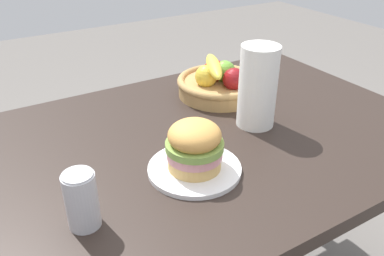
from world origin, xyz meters
The scene contains 6 objects.
dining_table centered at (0.00, 0.00, 0.65)m, with size 1.40×0.90×0.75m.
plate centered at (-0.08, -0.14, 0.76)m, with size 0.23×0.23×0.01m, color white.
sandwich centered at (-0.08, -0.14, 0.82)m, with size 0.14×0.14×0.12m.
soda_can centered at (-0.37, -0.18, 0.81)m, with size 0.07×0.07×0.13m.
fruit_basket centered at (0.22, 0.20, 0.80)m, with size 0.29×0.29×0.14m.
paper_towel_roll centered at (0.20, -0.02, 0.87)m, with size 0.11×0.11×0.24m, color white.
Camera 1 is at (-0.50, -0.82, 1.32)m, focal length 37.22 mm.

